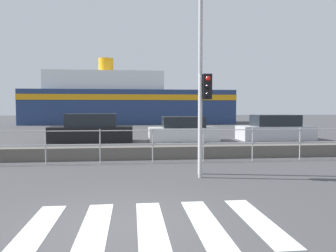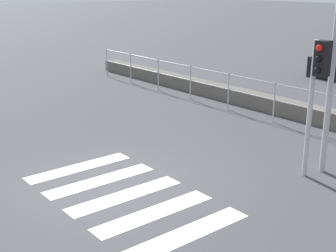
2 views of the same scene
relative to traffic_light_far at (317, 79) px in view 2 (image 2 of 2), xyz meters
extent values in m
plane|color=#424244|center=(-2.14, -3.44, -2.07)|extent=(160.00, 160.00, 0.00)
cube|color=silver|center=(-3.45, -3.44, -2.06)|extent=(0.45, 2.40, 0.01)
cube|color=silver|center=(-2.55, -3.44, -2.06)|extent=(0.45, 2.40, 0.01)
cube|color=silver|center=(-1.65, -3.44, -2.06)|extent=(0.45, 2.40, 0.01)
cube|color=silver|center=(-0.75, -3.44, -2.06)|extent=(0.45, 2.40, 0.01)
cube|color=silver|center=(0.15, -3.44, -2.06)|extent=(0.45, 2.40, 0.01)
cube|color=#605B54|center=(-2.14, 3.50, -1.84)|extent=(22.00, 0.55, 0.46)
cylinder|color=#B2B2B5|center=(-2.14, 2.63, -0.94)|extent=(19.80, 0.03, 0.03)
cylinder|color=#B2B2B5|center=(-2.14, 2.63, -1.42)|extent=(19.80, 0.03, 0.03)
cylinder|color=#B2B2B5|center=(-12.04, 2.63, -1.48)|extent=(0.04, 0.04, 1.18)
cylinder|color=#B2B2B5|center=(-10.24, 2.63, -1.48)|extent=(0.04, 0.04, 1.18)
cylinder|color=#B2B2B5|center=(-8.44, 2.63, -1.48)|extent=(0.04, 0.04, 1.18)
cylinder|color=#B2B2B5|center=(-6.64, 2.63, -1.48)|extent=(0.04, 0.04, 1.18)
cylinder|color=#B2B2B5|center=(-4.84, 2.63, -1.48)|extent=(0.04, 0.04, 1.18)
cylinder|color=#B2B2B5|center=(-3.04, 2.63, -1.48)|extent=(0.04, 0.04, 1.18)
cylinder|color=#B2B2B5|center=(-1.24, 2.63, -1.48)|extent=(0.04, 0.04, 1.18)
cylinder|color=#B2B2B5|center=(-0.11, 0.01, -0.66)|extent=(0.10, 0.10, 2.81)
cube|color=black|center=(0.06, 0.01, 0.41)|extent=(0.24, 0.24, 0.68)
sphere|color=red|center=(0.06, -0.13, 0.62)|extent=(0.13, 0.13, 0.13)
sphere|color=black|center=(0.06, -0.13, 0.41)|extent=(0.13, 0.13, 0.13)
sphere|color=black|center=(0.06, -0.13, 0.20)|extent=(0.13, 0.13, 0.13)
cylinder|color=#B2B2B5|center=(-0.01, 0.51, 0.73)|extent=(0.12, 0.12, 5.60)
camera|label=1|loc=(-1.95, -8.68, -0.16)|focal=35.00mm
camera|label=2|loc=(5.13, -7.89, 1.80)|focal=50.00mm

